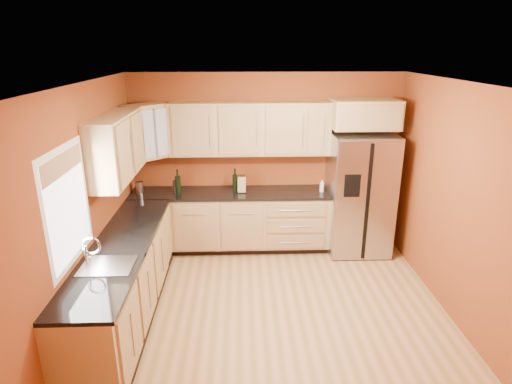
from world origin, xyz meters
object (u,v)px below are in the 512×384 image
at_px(soap_dispenser, 322,186).
at_px(knife_block, 242,184).
at_px(refrigerator, 359,194).
at_px(wine_bottle_a, 235,180).
at_px(canister_left, 140,187).

bearing_deg(soap_dispenser, knife_block, 178.05).
bearing_deg(soap_dispenser, refrigerator, -2.58).
relative_size(refrigerator, knife_block, 7.93).
bearing_deg(refrigerator, wine_bottle_a, 176.70).
xyz_separation_m(canister_left, soap_dispenser, (2.65, -0.02, 0.00)).
distance_m(wine_bottle_a, soap_dispenser, 1.27).
height_order(refrigerator, knife_block, refrigerator).
height_order(canister_left, wine_bottle_a, wine_bottle_a).
xyz_separation_m(canister_left, knife_block, (1.48, 0.02, 0.02)).
relative_size(knife_block, soap_dispenser, 1.26).
distance_m(wine_bottle_a, knife_block, 0.12).
bearing_deg(wine_bottle_a, soap_dispenser, -3.62).
relative_size(refrigerator, soap_dispenser, 9.96).
bearing_deg(knife_block, soap_dispenser, 1.87).
bearing_deg(wine_bottle_a, canister_left, -177.56).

